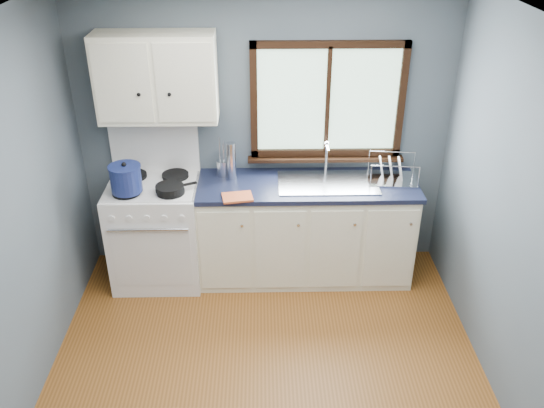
{
  "coord_description": "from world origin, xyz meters",
  "views": [
    {
      "loc": [
        -0.02,
        -2.85,
        3.14
      ],
      "look_at": [
        0.05,
        0.9,
        1.05
      ],
      "focal_mm": 38.0,
      "sensor_mm": 36.0,
      "label": 1
    }
  ],
  "objects_px": {
    "base_cabinets": "(305,234)",
    "thermos": "(231,161)",
    "sink": "(327,189)",
    "utensil_crock": "(223,168)",
    "skillet": "(170,188)",
    "stockpot": "(126,178)",
    "dish_rack": "(391,174)",
    "gas_range": "(157,229)"
  },
  "relations": [
    {
      "from": "base_cabinets",
      "to": "thermos",
      "type": "xyz_separation_m",
      "value": [
        -0.64,
        0.1,
        0.67
      ]
    },
    {
      "from": "sink",
      "to": "utensil_crock",
      "type": "relative_size",
      "value": 2.35
    },
    {
      "from": "skillet",
      "to": "stockpot",
      "type": "bearing_deg",
      "value": 155.13
    },
    {
      "from": "base_cabinets",
      "to": "utensil_crock",
      "type": "height_order",
      "value": "utensil_crock"
    },
    {
      "from": "dish_rack",
      "to": "base_cabinets",
      "type": "bearing_deg",
      "value": -169.77
    },
    {
      "from": "base_cabinets",
      "to": "stockpot",
      "type": "bearing_deg",
      "value": -172.81
    },
    {
      "from": "sink",
      "to": "thermos",
      "type": "distance_m",
      "value": 0.85
    },
    {
      "from": "sink",
      "to": "thermos",
      "type": "bearing_deg",
      "value": 172.9
    },
    {
      "from": "base_cabinets",
      "to": "stockpot",
      "type": "xyz_separation_m",
      "value": [
        -1.47,
        -0.19,
        0.66
      ]
    },
    {
      "from": "thermos",
      "to": "utensil_crock",
      "type": "bearing_deg",
      "value": 140.55
    },
    {
      "from": "base_cabinets",
      "to": "thermos",
      "type": "bearing_deg",
      "value": 170.95
    },
    {
      "from": "dish_rack",
      "to": "thermos",
      "type": "bearing_deg",
      "value": -175.9
    },
    {
      "from": "stockpot",
      "to": "thermos",
      "type": "relative_size",
      "value": 0.86
    },
    {
      "from": "dish_rack",
      "to": "gas_range",
      "type": "bearing_deg",
      "value": -171.83
    },
    {
      "from": "base_cabinets",
      "to": "skillet",
      "type": "height_order",
      "value": "skillet"
    },
    {
      "from": "sink",
      "to": "stockpot",
      "type": "xyz_separation_m",
      "value": [
        -1.65,
        -0.19,
        0.21
      ]
    },
    {
      "from": "stockpot",
      "to": "dish_rack",
      "type": "height_order",
      "value": "stockpot"
    },
    {
      "from": "base_cabinets",
      "to": "utensil_crock",
      "type": "xyz_separation_m",
      "value": [
        -0.71,
        0.16,
        0.58
      ]
    },
    {
      "from": "gas_range",
      "to": "thermos",
      "type": "bearing_deg",
      "value": 10.18
    },
    {
      "from": "thermos",
      "to": "dish_rack",
      "type": "bearing_deg",
      "value": -2.1
    },
    {
      "from": "gas_range",
      "to": "skillet",
      "type": "distance_m",
      "value": 0.55
    },
    {
      "from": "skillet",
      "to": "utensil_crock",
      "type": "height_order",
      "value": "utensil_crock"
    },
    {
      "from": "stockpot",
      "to": "gas_range",
      "type": "bearing_deg",
      "value": 44.94
    },
    {
      "from": "gas_range",
      "to": "utensil_crock",
      "type": "distance_m",
      "value": 0.8
    },
    {
      "from": "utensil_crock",
      "to": "thermos",
      "type": "distance_m",
      "value": 0.14
    },
    {
      "from": "utensil_crock",
      "to": "skillet",
      "type": "bearing_deg",
      "value": -139.58
    },
    {
      "from": "gas_range",
      "to": "dish_rack",
      "type": "distance_m",
      "value": 2.09
    },
    {
      "from": "skillet",
      "to": "utensil_crock",
      "type": "distance_m",
      "value": 0.54
    },
    {
      "from": "base_cabinets",
      "to": "sink",
      "type": "bearing_deg",
      "value": -0.13
    },
    {
      "from": "thermos",
      "to": "sink",
      "type": "bearing_deg",
      "value": -7.1
    },
    {
      "from": "base_cabinets",
      "to": "skillet",
      "type": "distance_m",
      "value": 1.28
    },
    {
      "from": "gas_range",
      "to": "base_cabinets",
      "type": "bearing_deg",
      "value": 0.82
    },
    {
      "from": "base_cabinets",
      "to": "sink",
      "type": "xyz_separation_m",
      "value": [
        0.18,
        -0.0,
        0.45
      ]
    },
    {
      "from": "gas_range",
      "to": "stockpot",
      "type": "distance_m",
      "value": 0.63
    },
    {
      "from": "stockpot",
      "to": "utensil_crock",
      "type": "relative_size",
      "value": 0.79
    },
    {
      "from": "gas_range",
      "to": "utensil_crock",
      "type": "relative_size",
      "value": 3.8
    },
    {
      "from": "sink",
      "to": "stockpot",
      "type": "relative_size",
      "value": 2.98
    },
    {
      "from": "skillet",
      "to": "base_cabinets",
      "type": "bearing_deg",
      "value": -15.35
    },
    {
      "from": "gas_range",
      "to": "skillet",
      "type": "height_order",
      "value": "gas_range"
    },
    {
      "from": "sink",
      "to": "stockpot",
      "type": "distance_m",
      "value": 1.68
    },
    {
      "from": "gas_range",
      "to": "skillet",
      "type": "bearing_deg",
      "value": -43.17
    },
    {
      "from": "sink",
      "to": "utensil_crock",
      "type": "xyz_separation_m",
      "value": [
        -0.89,
        0.17,
        0.13
      ]
    }
  ]
}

